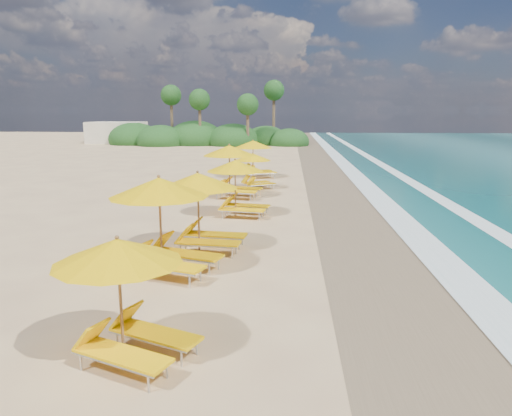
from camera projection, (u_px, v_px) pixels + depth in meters
ground at (256, 244)px, 15.66m from camera, size 160.00×160.00×0.00m
wet_sand at (380, 246)px, 15.39m from camera, size 4.00×160.00×0.01m
surf_foam at (466, 247)px, 15.20m from camera, size 4.00×160.00×0.01m
station_2 at (128, 292)px, 8.13m from camera, size 2.92×2.88×2.24m
station_3 at (167, 219)px, 12.55m from camera, size 3.38×3.31×2.66m
station_4 at (204, 206)px, 14.69m from camera, size 2.88×2.71×2.50m
station_5 at (240, 184)px, 19.52m from camera, size 2.83×2.70×2.38m
station_6 at (233, 168)px, 23.68m from camera, size 3.25×3.12×2.69m
station_7 at (255, 168)px, 26.40m from camera, size 2.72×2.72×2.04m
station_8 at (256, 156)px, 30.74m from camera, size 3.21×3.17×2.48m
treeline at (203, 137)px, 60.62m from camera, size 25.80×8.80×9.74m
beach_building at (117, 133)px, 63.79m from camera, size 7.00×5.00×2.80m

